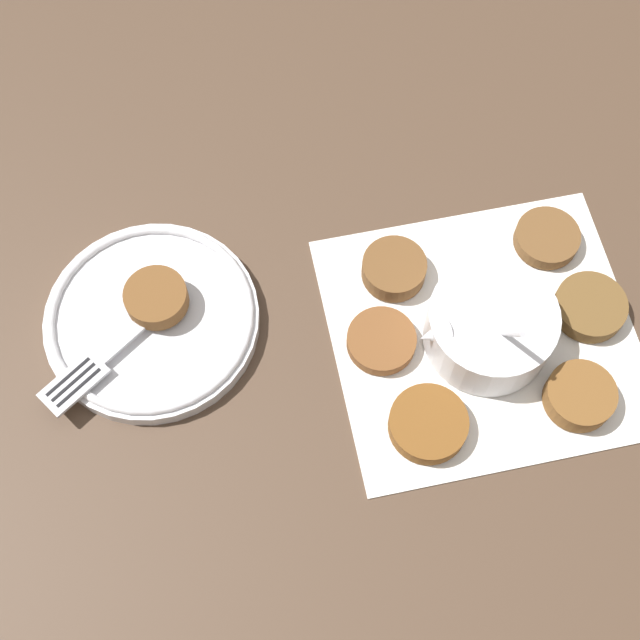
{
  "coord_description": "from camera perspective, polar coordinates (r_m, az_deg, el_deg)",
  "views": [
    {
      "loc": [
        0.23,
        0.28,
        0.75
      ],
      "look_at": [
        0.14,
        -0.03,
        0.02
      ],
      "focal_mm": 50.0,
      "sensor_mm": 36.0,
      "label": 1
    }
  ],
  "objects": [
    {
      "name": "fritter_5",
      "position": [
        0.85,
        16.88,
        0.8
      ],
      "size": [
        0.07,
        0.07,
        0.02
      ],
      "color": "brown",
      "rests_on": "napkin"
    },
    {
      "name": "fritter_2",
      "position": [
        0.78,
        6.94,
        -6.62
      ],
      "size": [
        0.07,
        0.07,
        0.02
      ],
      "color": "brown",
      "rests_on": "napkin"
    },
    {
      "name": "fritter_3",
      "position": [
        0.81,
        16.29,
        -4.69
      ],
      "size": [
        0.06,
        0.06,
        0.02
      ],
      "color": "brown",
      "rests_on": "napkin"
    },
    {
      "name": "ground_plane",
      "position": [
        0.83,
        9.99,
        0.04
      ],
      "size": [
        4.0,
        4.0,
        0.0
      ],
      "primitive_type": "plane",
      "color": "#4C3828"
    },
    {
      "name": "napkin",
      "position": [
        0.83,
        10.66,
        -0.83
      ],
      "size": [
        0.29,
        0.27,
        0.0
      ],
      "color": "white",
      "rests_on": "ground_plane"
    },
    {
      "name": "fork",
      "position": [
        0.8,
        -13.82,
        -2.44
      ],
      "size": [
        0.15,
        0.1,
        0.0
      ],
      "color": "silver",
      "rests_on": "serving_plate"
    },
    {
      "name": "serving_plate",
      "position": [
        0.82,
        -10.71,
        0.05
      ],
      "size": [
        0.2,
        0.2,
        0.02
      ],
      "color": "silver",
      "rests_on": "ground_plane"
    },
    {
      "name": "fritter_on_plate",
      "position": [
        0.81,
        -10.44,
        1.41
      ],
      "size": [
        0.06,
        0.06,
        0.02
      ],
      "color": "brown",
      "rests_on": "serving_plate"
    },
    {
      "name": "fritter_4",
      "position": [
        0.83,
        4.76,
        3.28
      ],
      "size": [
        0.06,
        0.06,
        0.02
      ],
      "color": "brown",
      "rests_on": "napkin"
    },
    {
      "name": "fritter_1",
      "position": [
        0.87,
        14.31,
        5.11
      ],
      "size": [
        0.06,
        0.06,
        0.01
      ],
      "color": "brown",
      "rests_on": "napkin"
    },
    {
      "name": "fritter_0",
      "position": [
        0.8,
        3.92,
        -1.24
      ],
      "size": [
        0.06,
        0.06,
        0.01
      ],
      "color": "brown",
      "rests_on": "napkin"
    },
    {
      "name": "sauce_bowl",
      "position": [
        0.8,
        10.75,
        -0.51
      ],
      "size": [
        0.12,
        0.11,
        0.1
      ],
      "color": "silver",
      "rests_on": "napkin"
    }
  ]
}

